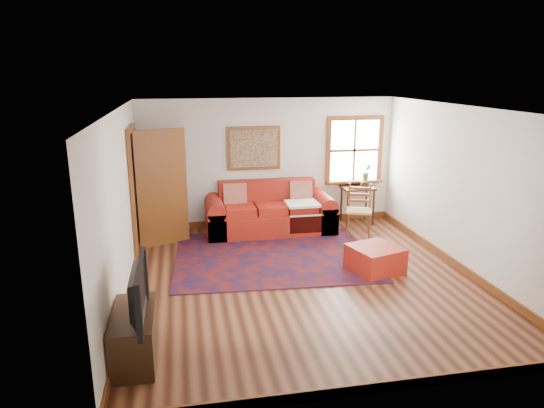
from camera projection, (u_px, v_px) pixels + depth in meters
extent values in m
plane|color=#3B1A0F|center=(302.00, 278.00, 7.24)|extent=(5.50, 5.50, 0.00)
cube|color=silver|center=(269.00, 163.00, 9.51)|extent=(5.00, 0.04, 2.50)
cube|color=silver|center=(380.00, 273.00, 4.30)|extent=(5.00, 0.04, 2.50)
cube|color=silver|center=(121.00, 206.00, 6.46)|extent=(0.04, 5.50, 2.50)
cube|color=silver|center=(463.00, 190.00, 7.35)|extent=(0.04, 5.50, 2.50)
cube|color=white|center=(305.00, 108.00, 6.57)|extent=(5.00, 5.50, 0.04)
cube|color=brown|center=(269.00, 221.00, 9.81)|extent=(5.00, 0.03, 0.12)
cube|color=brown|center=(129.00, 288.00, 6.77)|extent=(0.03, 5.50, 0.12)
cube|color=brown|center=(454.00, 263.00, 7.67)|extent=(0.03, 5.50, 0.12)
cube|color=white|center=(354.00, 150.00, 9.76)|extent=(1.00, 0.02, 1.20)
cube|color=brown|center=(356.00, 118.00, 9.57)|extent=(1.18, 0.06, 0.09)
cube|color=brown|center=(353.00, 182.00, 9.91)|extent=(1.18, 0.06, 0.09)
cube|color=brown|center=(328.00, 151.00, 9.65)|extent=(0.09, 0.06, 1.20)
cube|color=brown|center=(380.00, 150.00, 9.84)|extent=(0.09, 0.06, 1.20)
cube|color=brown|center=(354.00, 150.00, 9.74)|extent=(1.00, 0.04, 0.05)
cube|color=brown|center=(354.00, 181.00, 9.84)|extent=(1.15, 0.20, 0.04)
imported|color=#2D6924|center=(367.00, 172.00, 9.82)|extent=(0.18, 0.15, 0.33)
cube|color=black|center=(134.00, 194.00, 8.03)|extent=(0.02, 0.90, 2.05)
cube|color=brown|center=(133.00, 201.00, 7.57)|extent=(0.06, 0.09, 2.05)
cube|color=brown|center=(138.00, 187.00, 8.51)|extent=(0.06, 0.09, 2.05)
cube|color=brown|center=(130.00, 129.00, 7.76)|extent=(0.06, 1.08, 0.09)
cube|color=brown|center=(162.00, 188.00, 8.40)|extent=(0.86, 0.35, 2.05)
cube|color=silver|center=(162.00, 183.00, 8.37)|extent=(0.56, 0.22, 1.33)
cube|color=brown|center=(254.00, 148.00, 9.35)|extent=(1.05, 0.04, 0.85)
cube|color=tan|center=(254.00, 148.00, 9.33)|extent=(0.92, 0.03, 0.72)
cube|color=#5C140D|center=(273.00, 256.00, 8.08)|extent=(3.36, 2.76, 0.02)
cube|color=#A21F14|center=(270.00, 221.00, 9.27)|extent=(2.42, 1.00, 0.42)
cube|color=#A21F14|center=(267.00, 193.00, 9.49)|extent=(1.88, 0.27, 0.53)
cube|color=#A21F14|center=(215.00, 222.00, 9.07)|extent=(0.34, 1.00, 0.53)
cube|color=#A21F14|center=(323.00, 216.00, 9.44)|extent=(0.34, 1.00, 0.53)
cube|color=orange|center=(235.00, 195.00, 9.20)|extent=(0.44, 0.22, 0.46)
cube|color=orange|center=(301.00, 192.00, 9.43)|extent=(0.44, 0.22, 0.46)
cube|color=silver|center=(302.00, 204.00, 9.10)|extent=(0.61, 0.55, 0.04)
cube|color=#A21F14|center=(375.00, 259.00, 7.44)|extent=(0.87, 0.87, 0.40)
cube|color=#321E10|center=(358.00, 188.00, 9.67)|extent=(0.63, 0.48, 0.04)
cylinder|color=#321E10|center=(348.00, 209.00, 9.53)|extent=(0.04, 0.04, 0.72)
cylinder|color=#321E10|center=(373.00, 208.00, 9.63)|extent=(0.04, 0.04, 0.72)
cylinder|color=#321E10|center=(341.00, 204.00, 9.91)|extent=(0.04, 0.04, 0.72)
cylinder|color=#321E10|center=(366.00, 203.00, 10.00)|extent=(0.04, 0.04, 0.72)
cube|color=tan|center=(359.00, 211.00, 9.00)|extent=(0.57, 0.56, 0.04)
cylinder|color=brown|center=(348.00, 226.00, 8.92)|extent=(0.04, 0.04, 0.46)
cylinder|color=brown|center=(369.00, 227.00, 8.86)|extent=(0.04, 0.04, 0.46)
cylinder|color=brown|center=(349.00, 208.00, 9.20)|extent=(0.04, 0.04, 0.96)
cylinder|color=brown|center=(369.00, 209.00, 9.14)|extent=(0.04, 0.04, 0.96)
cube|color=brown|center=(360.00, 195.00, 9.10)|extent=(0.38, 0.16, 0.29)
cube|color=#321E10|center=(134.00, 336.00, 5.15)|extent=(0.44, 0.97, 0.54)
imported|color=black|center=(131.00, 292.00, 4.89)|extent=(0.13, 1.03, 0.59)
cylinder|color=silver|center=(139.00, 290.00, 5.42)|extent=(0.12, 0.12, 0.18)
cylinder|color=#FFA53F|center=(140.00, 292.00, 5.42)|extent=(0.07, 0.07, 0.12)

